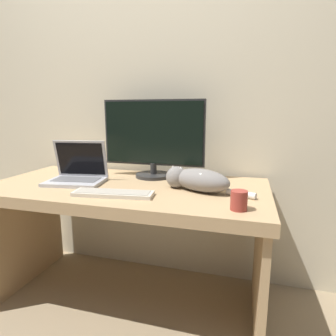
{
  "coord_description": "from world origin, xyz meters",
  "views": [
    {
      "loc": [
        0.66,
        -1.06,
        1.15
      ],
      "look_at": [
        0.26,
        0.34,
        0.86
      ],
      "focal_mm": 30.0,
      "sensor_mm": 36.0,
      "label": 1
    }
  ],
  "objects_px": {
    "monitor": "(153,139)",
    "external_keyboard": "(113,193)",
    "cat": "(197,179)",
    "coffee_mug": "(239,200)",
    "laptop": "(77,174)"
  },
  "relations": [
    {
      "from": "monitor",
      "to": "laptop",
      "type": "distance_m",
      "value": 0.51
    },
    {
      "from": "external_keyboard",
      "to": "coffee_mug",
      "type": "distance_m",
      "value": 0.61
    },
    {
      "from": "monitor",
      "to": "external_keyboard",
      "type": "height_order",
      "value": "monitor"
    },
    {
      "from": "laptop",
      "to": "coffee_mug",
      "type": "height_order",
      "value": "laptop"
    },
    {
      "from": "monitor",
      "to": "cat",
      "type": "bearing_deg",
      "value": -36.96
    },
    {
      "from": "external_keyboard",
      "to": "cat",
      "type": "distance_m",
      "value": 0.44
    },
    {
      "from": "cat",
      "to": "external_keyboard",
      "type": "bearing_deg",
      "value": -130.04
    },
    {
      "from": "external_keyboard",
      "to": "coffee_mug",
      "type": "relative_size",
      "value": 4.89
    },
    {
      "from": "monitor",
      "to": "laptop",
      "type": "height_order",
      "value": "monitor"
    },
    {
      "from": "external_keyboard",
      "to": "coffee_mug",
      "type": "height_order",
      "value": "coffee_mug"
    },
    {
      "from": "monitor",
      "to": "cat",
      "type": "distance_m",
      "value": 0.45
    },
    {
      "from": "external_keyboard",
      "to": "laptop",
      "type": "bearing_deg",
      "value": 142.49
    },
    {
      "from": "monitor",
      "to": "external_keyboard",
      "type": "bearing_deg",
      "value": -97.67
    },
    {
      "from": "cat",
      "to": "coffee_mug",
      "type": "relative_size",
      "value": 5.71
    },
    {
      "from": "external_keyboard",
      "to": "cat",
      "type": "relative_size",
      "value": 0.86
    }
  ]
}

